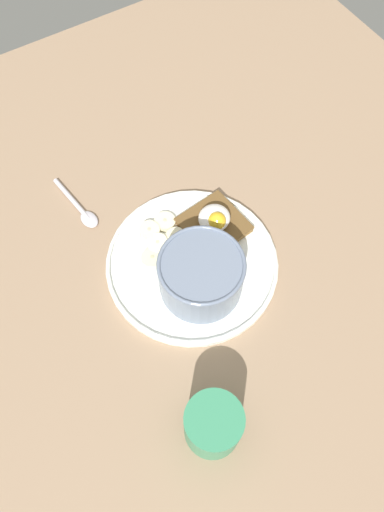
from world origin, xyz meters
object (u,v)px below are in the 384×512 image
Objects in this scene: oatmeal_bowl at (201,275)px; banana_slice_left at (164,222)px; banana_slice_back at (153,258)px; banana_slice_inner at (149,231)px; banana_slice_front at (158,243)px; poached_egg at (215,219)px; toast_slice at (214,225)px; banana_slice_right at (176,237)px; coffee_mug at (213,425)px; spoon at (80,209)px.

oatmeal_bowl reaches higher than banana_slice_left.
banana_slice_back is at bearing 44.57° from banana_slice_left.
oatmeal_bowl reaches higher than banana_slice_inner.
oatmeal_bowl is 9.09cm from banana_slice_back.
poached_egg is at bearing 167.72° from banana_slice_front.
toast_slice is 2.38× the size of banana_slice_left.
poached_egg reaches higher than banana_slice_front.
banana_slice_inner reaches higher than banana_slice_left.
oatmeal_bowl is 1.84× the size of poached_egg.
banana_slice_inner is at bearing 6.09° from banana_slice_left.
banana_slice_right is at bearing -11.67° from toast_slice.
oatmeal_bowl is 2.97× the size of banana_slice_left.
banana_slice_inner is at bearing -45.89° from banana_slice_right.
poached_egg is 10.49cm from banana_slice_inner.
poached_egg is 30.44cm from coffee_mug.
banana_slice_back is at bearing -62.54° from oatmeal_bowl.
banana_slice_back is (3.94, -7.59, -3.10)cm from oatmeal_bowl.
banana_slice_left is 0.51× the size of coffee_mug.
coffee_mug is at bearing 71.18° from banana_slice_left.
banana_slice_left is at bearing -93.81° from oatmeal_bowl.
banana_slice_inner is (2.04, -11.97, -2.96)cm from oatmeal_bowl.
banana_slice_right reaches higher than spoon.
oatmeal_bowl is at bearing 83.79° from banana_slice_right.
coffee_mug reaches higher than spoon.
coffee_mug reaches higher than banana_slice_front.
coffee_mug is at bearing 57.06° from toast_slice.
banana_slice_right is at bearing -165.38° from banana_slice_back.
banana_slice_right is 29.14cm from coffee_mug.
toast_slice reaches higher than banana_slice_left.
toast_slice is at bearing 169.44° from banana_slice_front.
banana_slice_left is (6.26, -4.96, -2.42)cm from poached_egg.
poached_egg is at bearing 165.78° from banana_slice_right.
coffee_mug is (7.50, 27.48, 2.60)cm from banana_slice_front.
oatmeal_bowl is at bearing -117.74° from coffee_mug.
banana_slice_front is at bearing -105.27° from coffee_mug.
banana_slice_left is at bearing 135.70° from spoon.
banana_slice_back is (1.88, 1.72, -0.15)cm from banana_slice_front.
poached_egg is at bearing 137.82° from spoon.
banana_slice_right reaches higher than banana_slice_back.
banana_slice_back is 26.51cm from coffee_mug.
banana_slice_back is (4.76, 4.69, -0.00)cm from banana_slice_left.
toast_slice is 9.35cm from banana_slice_front.
oatmeal_bowl is 2.97× the size of banana_slice_right.
banana_slice_front reaches higher than spoon.
oatmeal_bowl is at bearing 46.77° from toast_slice.
poached_egg is at bearing -123.12° from coffee_mug.
toast_slice is at bearing 143.45° from banana_slice_left.
banana_slice_front reaches higher than banana_slice_inner.
banana_slice_inner is at bearing -25.50° from toast_slice.
banana_slice_back is 0.56× the size of coffee_mug.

